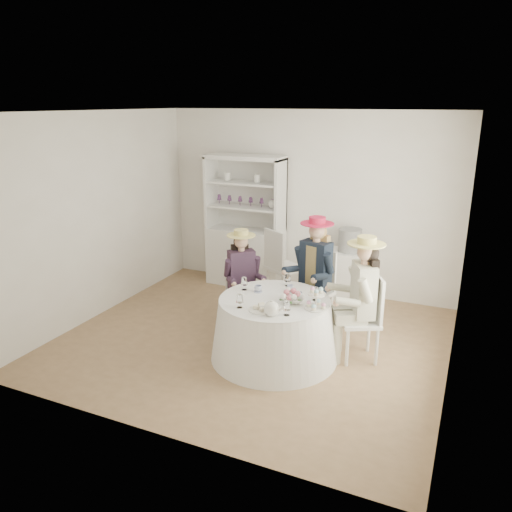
% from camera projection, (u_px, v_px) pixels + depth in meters
% --- Properties ---
extents(ground, '(4.50, 4.50, 0.00)m').
position_uv_depth(ground, '(253.00, 340.00, 6.14)').
color(ground, olive).
rests_on(ground, ground).
extents(ceiling, '(4.50, 4.50, 0.00)m').
position_uv_depth(ceiling, '(252.00, 112.00, 5.34)').
color(ceiling, white).
rests_on(ceiling, wall_back).
extents(wall_back, '(4.50, 0.00, 4.50)m').
position_uv_depth(wall_back, '(308.00, 203.00, 7.48)').
color(wall_back, silver).
rests_on(wall_back, ground).
extents(wall_front, '(4.50, 0.00, 4.50)m').
position_uv_depth(wall_front, '(149.00, 291.00, 3.99)').
color(wall_front, silver).
rests_on(wall_front, ground).
extents(wall_left, '(0.00, 4.50, 4.50)m').
position_uv_depth(wall_left, '(98.00, 216.00, 6.61)').
color(wall_left, silver).
rests_on(wall_left, ground).
extents(wall_right, '(0.00, 4.50, 4.50)m').
position_uv_depth(wall_right, '(462.00, 257.00, 4.86)').
color(wall_right, silver).
rests_on(wall_right, ground).
extents(tea_table, '(1.44, 1.44, 0.71)m').
position_uv_depth(tea_table, '(274.00, 329.00, 5.62)').
color(tea_table, white).
rests_on(tea_table, ground).
extents(hutch, '(1.33, 0.78, 2.04)m').
position_uv_depth(hutch, '(246.00, 240.00, 7.82)').
color(hutch, silver).
rests_on(hutch, ground).
extents(side_table, '(0.56, 0.56, 0.75)m').
position_uv_depth(side_table, '(348.00, 276.00, 7.26)').
color(side_table, silver).
rests_on(side_table, ground).
extents(hatbox, '(0.36, 0.36, 0.33)m').
position_uv_depth(hatbox, '(350.00, 240.00, 7.10)').
color(hatbox, black).
rests_on(hatbox, side_table).
extents(guest_left, '(0.54, 0.55, 1.28)m').
position_uv_depth(guest_left, '(242.00, 273.00, 6.34)').
color(guest_left, silver).
rests_on(guest_left, ground).
extents(guest_mid, '(0.55, 0.60, 1.46)m').
position_uv_depth(guest_mid, '(315.00, 267.00, 6.23)').
color(guest_mid, silver).
rests_on(guest_mid, ground).
extents(guest_right, '(0.61, 0.55, 1.44)m').
position_uv_depth(guest_right, '(361.00, 292.00, 5.45)').
color(guest_right, silver).
rests_on(guest_right, ground).
extents(spare_chair, '(0.61, 0.61, 1.08)m').
position_uv_depth(spare_chair, '(281.00, 264.00, 7.14)').
color(spare_chair, silver).
rests_on(spare_chair, ground).
extents(teacup_a, '(0.11, 0.11, 0.07)m').
position_uv_depth(teacup_a, '(258.00, 289.00, 5.71)').
color(teacup_a, white).
rests_on(teacup_a, tea_table).
extents(teacup_b, '(0.10, 0.10, 0.07)m').
position_uv_depth(teacup_b, '(290.00, 289.00, 5.73)').
color(teacup_b, white).
rests_on(teacup_b, tea_table).
extents(teacup_c, '(0.10, 0.10, 0.07)m').
position_uv_depth(teacup_c, '(299.00, 296.00, 5.52)').
color(teacup_c, white).
rests_on(teacup_c, tea_table).
extents(flower_bowl, '(0.28, 0.28, 0.06)m').
position_uv_depth(flower_bowl, '(294.00, 300.00, 5.41)').
color(flower_bowl, white).
rests_on(flower_bowl, tea_table).
extents(flower_arrangement, '(0.18, 0.18, 0.07)m').
position_uv_depth(flower_arrangement, '(291.00, 296.00, 5.39)').
color(flower_arrangement, '#DD6E82').
rests_on(flower_arrangement, tea_table).
extents(table_teapot, '(0.23, 0.16, 0.17)m').
position_uv_depth(table_teapot, '(272.00, 309.00, 5.08)').
color(table_teapot, white).
rests_on(table_teapot, tea_table).
extents(sandwich_plate, '(0.27, 0.27, 0.06)m').
position_uv_depth(sandwich_plate, '(262.00, 309.00, 5.22)').
color(sandwich_plate, white).
rests_on(sandwich_plate, tea_table).
extents(cupcake_stand, '(0.24, 0.24, 0.23)m').
position_uv_depth(cupcake_stand, '(316.00, 301.00, 5.24)').
color(cupcake_stand, white).
rests_on(cupcake_stand, tea_table).
extents(stemware_set, '(0.93, 0.90, 0.15)m').
position_uv_depth(stemware_set, '(275.00, 293.00, 5.49)').
color(stemware_set, white).
rests_on(stemware_set, tea_table).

